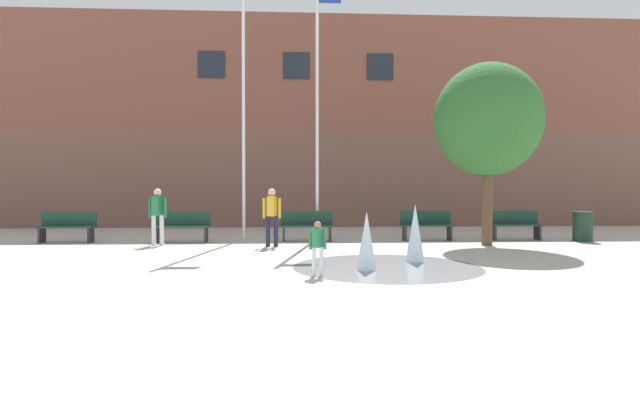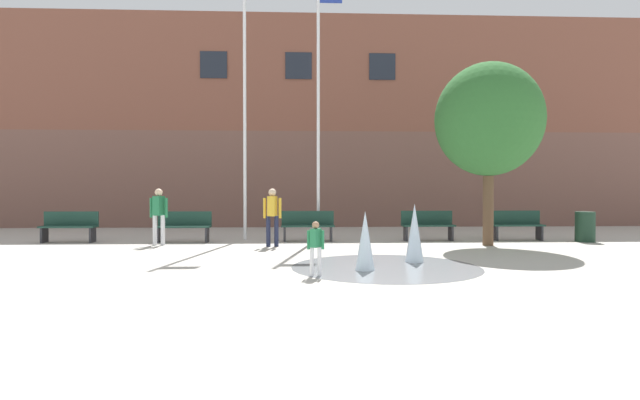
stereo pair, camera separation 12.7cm
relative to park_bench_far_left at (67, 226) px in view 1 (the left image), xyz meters
The scene contains 15 objects.
ground_plane 12.04m from the park_bench_far_left, 55.53° to the right, with size 100.00×100.00×0.00m, color #B2ADA3.
library_building 11.79m from the park_bench_far_left, 52.12° to the left, with size 36.00×6.05×8.93m.
splash_fountain 10.03m from the park_bench_far_left, 30.03° to the right, with size 3.79×3.79×1.26m.
park_bench_far_left is the anchor object (origin of this frame).
park_bench_left_of_flagpoles 3.38m from the park_bench_far_left, ahead, with size 1.60×0.44×0.91m.
park_bench_under_left_flagpole 7.08m from the park_bench_far_left, ahead, with size 1.60×0.44×0.91m.
park_bench_under_right_flagpole 10.76m from the park_bench_far_left, ahead, with size 1.60×0.44×0.91m.
park_bench_far_right 13.54m from the park_bench_far_left, ahead, with size 1.60×0.44×0.91m.
adult_watching 6.26m from the park_bench_far_left, 13.07° to the right, with size 0.50×0.37×1.59m.
child_in_fountain 9.40m from the park_bench_far_left, 41.00° to the right, with size 0.31×0.24×0.99m.
teen_by_trashcan 3.06m from the park_bench_far_left, 17.87° to the right, with size 0.50×0.38×1.59m.
flagpole_left 6.59m from the park_bench_far_left, ahead, with size 0.80×0.10×8.60m.
flagpole_right 8.43m from the park_bench_far_left, ahead, with size 0.80×0.10×8.27m.
trash_can 15.39m from the park_bench_far_left, ahead, with size 0.56×0.56×0.90m, color #193323.
street_tree_near_building 12.54m from the park_bench_far_left, ahead, with size 2.96×2.96×5.09m.
Camera 1 is at (-0.17, -5.15, 1.54)m, focal length 28.00 mm.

